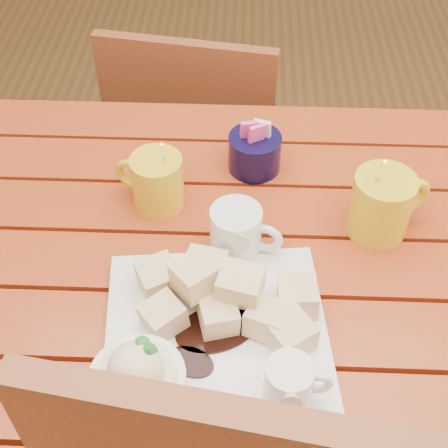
{
  "coord_description": "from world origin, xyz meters",
  "views": [
    {
      "loc": [
        0.02,
        -0.59,
        1.46
      ],
      "look_at": [
        -0.01,
        0.01,
        0.82
      ],
      "focal_mm": 50.0,
      "sensor_mm": 36.0,
      "label": 1
    }
  ],
  "objects_px": {
    "table": "(227,306)",
    "coffee_mug_right": "(383,204)",
    "dessert_plate": "(202,342)",
    "chair_far": "(200,150)",
    "coffee_mug_left": "(156,181)"
  },
  "relations": [
    {
      "from": "dessert_plate",
      "to": "coffee_mug_left",
      "type": "height_order",
      "value": "coffee_mug_left"
    },
    {
      "from": "table",
      "to": "coffee_mug_right",
      "type": "relative_size",
      "value": 7.77
    },
    {
      "from": "table",
      "to": "dessert_plate",
      "type": "bearing_deg",
      "value": -99.37
    },
    {
      "from": "dessert_plate",
      "to": "coffee_mug_right",
      "type": "xyz_separation_m",
      "value": [
        0.26,
        0.24,
        0.02
      ]
    },
    {
      "from": "coffee_mug_right",
      "to": "chair_far",
      "type": "distance_m",
      "value": 0.72
    },
    {
      "from": "dessert_plate",
      "to": "chair_far",
      "type": "xyz_separation_m",
      "value": [
        -0.06,
        0.78,
        -0.33
      ]
    },
    {
      "from": "table",
      "to": "coffee_mug_right",
      "type": "bearing_deg",
      "value": 19.22
    },
    {
      "from": "dessert_plate",
      "to": "coffee_mug_right",
      "type": "height_order",
      "value": "coffee_mug_right"
    },
    {
      "from": "dessert_plate",
      "to": "coffee_mug_right",
      "type": "relative_size",
      "value": 2.07
    },
    {
      "from": "coffee_mug_left",
      "to": "coffee_mug_right",
      "type": "distance_m",
      "value": 0.35
    },
    {
      "from": "coffee_mug_left",
      "to": "table",
      "type": "bearing_deg",
      "value": -26.45
    },
    {
      "from": "table",
      "to": "coffee_mug_right",
      "type": "xyz_separation_m",
      "value": [
        0.23,
        0.08,
        0.16
      ]
    },
    {
      "from": "table",
      "to": "chair_far",
      "type": "height_order",
      "value": "chair_far"
    },
    {
      "from": "dessert_plate",
      "to": "chair_far",
      "type": "distance_m",
      "value": 0.85
    },
    {
      "from": "table",
      "to": "dessert_plate",
      "type": "height_order",
      "value": "dessert_plate"
    }
  ]
}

